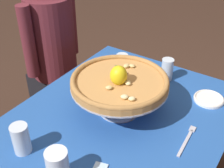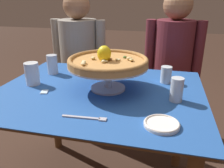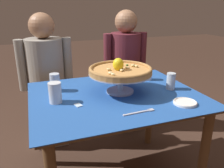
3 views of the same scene
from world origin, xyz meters
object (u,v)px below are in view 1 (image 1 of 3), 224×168
Objects in this scene: water_glass_side_right at (167,70)px; water_glass_side_left at (58,168)px; water_glass_back_right at (122,63)px; diner_right at (54,59)px; dinner_fork at (187,139)px; water_glass_back_left at (21,140)px; side_plate at (209,99)px; pizza_stand at (119,92)px; pizza at (120,81)px; sugar_packet at (101,167)px.

water_glass_side_right is 0.92× the size of water_glass_side_left.
diner_right is at bearing 85.17° from water_glass_back_right.
diner_right is (0.80, 0.78, -0.18)m from water_glass_side_left.
water_glass_back_right is at bearing 58.35° from dinner_fork.
side_plate is at bearing -34.46° from water_glass_back_left.
diner_right reaches higher than water_glass_back_left.
pizza_stand is at bearing 169.26° from water_glass_side_right.
water_glass_side_right is at bearing -10.74° from pizza_stand.
water_glass_side_left is (-0.44, -0.03, -0.10)m from pizza.
pizza_stand is 0.86m from diner_right.
pizza is at bearing 169.36° from water_glass_side_right.
pizza reaches higher than sugar_packet.
pizza is (-0.00, -0.00, 0.06)m from pizza_stand.
diner_right is at bearing 87.06° from side_plate.
pizza_stand reaches higher than water_glass_side_left.
pizza_stand is 0.35m from dinner_fork.
diner_right is at bearing 64.72° from pizza_stand.
water_glass_side_right is 0.84m from diner_right.
pizza reaches higher than water_glass_side_left.
side_plate reaches higher than dinner_fork.
pizza is 3.59× the size of water_glass_side_right.
water_glass_back_right is 0.50× the size of dinner_fork.
side_plate is 2.86× the size of sugar_packet.
water_glass_side_left is 1.13m from diner_right.
diner_right is at bearing 44.58° from water_glass_side_left.
water_glass_side_right reaches higher than water_glass_back_right.
water_glass_side_left is at bearing -95.99° from water_glass_back_left.
water_glass_back_right is 0.08× the size of diner_right.
dinner_fork is at bearing -51.02° from water_glass_back_left.
water_glass_side_left is 0.80m from side_plate.
diner_right is (0.36, 0.75, -0.23)m from pizza_stand.
water_glass_side_left is (-0.75, -0.21, 0.01)m from water_glass_back_right.
water_glass_back_left reaches higher than side_plate.
water_glass_back_left reaches higher than water_glass_back_right.
pizza_stand is 3.61× the size of water_glass_side_right.
water_glass_side_right is at bearing 4.66° from sugar_packet.
pizza is at bearing -150.05° from water_glass_back_right.
pizza_stand is 0.36m from sugar_packet.
water_glass_side_right is 0.46m from dinner_fork.
pizza_stand is 0.37m from water_glass_side_right.
dinner_fork is (0.41, -0.51, -0.05)m from water_glass_back_left.
sugar_packet is at bearing -175.34° from water_glass_side_right.
diner_right is at bearing 36.77° from water_glass_back_left.
side_plate is (-0.01, -0.50, -0.04)m from water_glass_back_right.
water_glass_back_right is 0.75× the size of water_glass_side_left.
water_glass_side_left reaches higher than sugar_packet.
dinner_fork is (0.43, -0.30, -0.05)m from water_glass_side_left.
water_glass_side_right reaches higher than sugar_packet.
water_glass_back_left is at bearing -179.79° from water_glass_back_right.
water_glass_side_right is (0.36, -0.07, -0.11)m from pizza.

